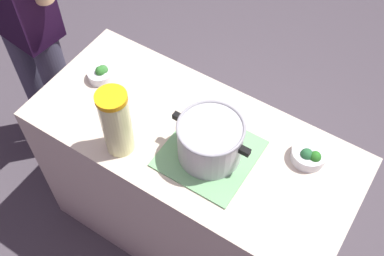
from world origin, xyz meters
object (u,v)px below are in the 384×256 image
broccoli_bowl_center (309,155)px  person_cook (23,22)px  cooking_pot (210,140)px  lemonade_pitcher (116,122)px  broccoli_bowl_front (101,74)px

broccoli_bowl_center → person_cook: person_cook is taller
broccoli_bowl_center → person_cook: size_ratio=0.08×
cooking_pot → lemonade_pitcher: bearing=26.2°
lemonade_pitcher → person_cook: (0.80, -0.29, -0.12)m
broccoli_bowl_center → cooking_pot: bearing=29.3°
cooking_pot → broccoli_bowl_center: 0.38m
cooking_pot → person_cook: person_cook is taller
cooking_pot → broccoli_bowl_front: (0.59, -0.08, -0.07)m
broccoli_bowl_front → person_cook: (0.51, -0.06, -0.00)m
lemonade_pitcher → broccoli_bowl_front: bearing=-39.1°
cooking_pot → person_cook: (1.10, -0.14, -0.07)m
lemonade_pitcher → broccoli_bowl_center: (-0.63, -0.33, -0.12)m
lemonade_pitcher → broccoli_bowl_front: lemonade_pitcher is taller
broccoli_bowl_front → broccoli_bowl_center: broccoli_bowl_center is taller
lemonade_pitcher → person_cook: person_cook is taller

